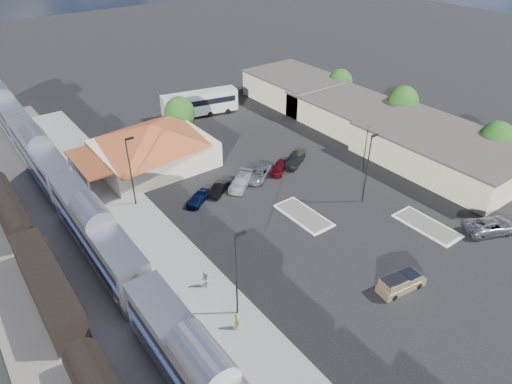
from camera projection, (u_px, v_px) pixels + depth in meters
ground at (288, 236)px, 50.71m from camera, size 280.00×280.00×0.00m
railbed at (76, 273)px, 45.54m from camera, size 16.00×100.00×0.12m
platform at (166, 249)px, 48.70m from camera, size 5.50×92.00×0.18m
passenger_train at (97, 236)px, 46.08m from camera, size 3.00×104.00×5.55m
freight_cars at (48, 287)px, 41.25m from camera, size 2.80×46.00×4.00m
station_depot at (152, 145)px, 63.07m from camera, size 18.35×12.24×6.20m
buildings_east at (365, 118)px, 73.32m from camera, size 14.40×51.40×4.80m
traffic_island_south at (303, 215)px, 54.03m from camera, size 3.30×7.50×0.21m
traffic_island_north at (427, 226)px, 52.26m from camera, size 3.30×7.50×0.21m
lamp_plat_s at (237, 269)px, 38.29m from camera, size 1.08×0.25×9.00m
lamp_plat_n at (131, 167)px, 53.26m from camera, size 1.08×0.25×9.00m
lamp_lot at (368, 163)px, 53.96m from camera, size 1.08×0.25×9.00m
tree_east_a at (496, 139)px, 63.04m from camera, size 4.56×4.56×6.42m
tree_east_b at (403, 102)px, 73.75m from camera, size 4.94×4.94×6.96m
tree_east_c at (340, 82)px, 83.51m from camera, size 4.41×4.41×6.21m
tree_depot at (180, 113)px, 70.48m from camera, size 4.71×4.71×6.63m
pickup_truck at (401, 283)px, 43.35m from camera, size 5.06×2.41×1.68m
suv at (491, 226)px, 51.02m from camera, size 6.69×5.02×1.69m
coach_bus at (200, 102)px, 78.68m from camera, size 13.39×5.47×4.20m
person_a at (237, 321)px, 39.05m from camera, size 0.47×0.66×1.72m
person_b at (205, 280)px, 43.33m from camera, size 0.94×1.05×1.77m
parked_car_a at (198, 198)px, 56.15m from camera, size 4.23×3.45×1.36m
parked_car_b at (219, 189)px, 57.97m from camera, size 4.09×3.41×1.32m
parked_car_c at (241, 182)px, 59.34m from camera, size 5.33×4.70×1.48m
parked_car_d at (259, 174)px, 61.17m from camera, size 5.51×4.79×1.41m
parked_car_e at (279, 168)px, 62.59m from camera, size 4.24×3.64×1.38m
parked_car_f at (295, 160)px, 64.36m from camera, size 4.79×3.72×1.52m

